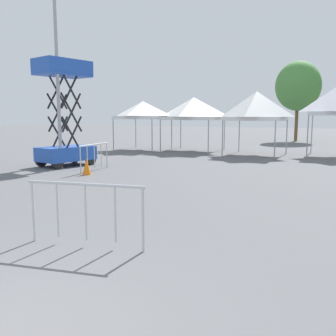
{
  "coord_description": "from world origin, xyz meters",
  "views": [
    {
      "loc": [
        2.97,
        -1.78,
        2.15
      ],
      "look_at": [
        0.25,
        3.61,
        1.3
      ],
      "focal_mm": 39.31,
      "sensor_mm": 36.0,
      "label": 1
    }
  ],
  "objects_px": {
    "canopy_tent_behind_left": "(256,106)",
    "light_pole_near_lift": "(56,49)",
    "canopy_tent_far_right": "(194,109)",
    "tree_behind_tents_right": "(298,86)",
    "canopy_tent_behind_center": "(143,110)",
    "crowd_barrier_mid_lot": "(85,202)",
    "crowd_barrier_near_person": "(94,152)",
    "traffic_cone_lot_center": "(87,167)",
    "scissor_lift": "(65,135)"
  },
  "relations": [
    {
      "from": "canopy_tent_behind_left",
      "to": "tree_behind_tents_right",
      "type": "bearing_deg",
      "value": 88.6
    },
    {
      "from": "scissor_lift",
      "to": "crowd_barrier_near_person",
      "type": "relative_size",
      "value": 2.16
    },
    {
      "from": "canopy_tent_behind_left",
      "to": "scissor_lift",
      "type": "distance_m",
      "value": 10.4
    },
    {
      "from": "crowd_barrier_mid_lot",
      "to": "traffic_cone_lot_center",
      "type": "height_order",
      "value": "crowd_barrier_mid_lot"
    },
    {
      "from": "light_pole_near_lift",
      "to": "traffic_cone_lot_center",
      "type": "height_order",
      "value": "light_pole_near_lift"
    },
    {
      "from": "canopy_tent_behind_left",
      "to": "crowd_barrier_mid_lot",
      "type": "distance_m",
      "value": 15.9
    },
    {
      "from": "tree_behind_tents_right",
      "to": "traffic_cone_lot_center",
      "type": "height_order",
      "value": "tree_behind_tents_right"
    },
    {
      "from": "canopy_tent_far_right",
      "to": "crowd_barrier_near_person",
      "type": "distance_m",
      "value": 9.8
    },
    {
      "from": "traffic_cone_lot_center",
      "to": "crowd_barrier_near_person",
      "type": "bearing_deg",
      "value": 111.35
    },
    {
      "from": "canopy_tent_behind_left",
      "to": "scissor_lift",
      "type": "xyz_separation_m",
      "value": [
        -6.32,
        -8.14,
        -1.38
      ]
    },
    {
      "from": "light_pole_near_lift",
      "to": "tree_behind_tents_right",
      "type": "relative_size",
      "value": 1.24
    },
    {
      "from": "tree_behind_tents_right",
      "to": "crowd_barrier_mid_lot",
      "type": "bearing_deg",
      "value": -88.67
    },
    {
      "from": "canopy_tent_behind_center",
      "to": "canopy_tent_behind_left",
      "type": "relative_size",
      "value": 0.89
    },
    {
      "from": "canopy_tent_far_right",
      "to": "tree_behind_tents_right",
      "type": "height_order",
      "value": "tree_behind_tents_right"
    },
    {
      "from": "scissor_lift",
      "to": "canopy_tent_far_right",
      "type": "bearing_deg",
      "value": 75.95
    },
    {
      "from": "light_pole_near_lift",
      "to": "crowd_barrier_near_person",
      "type": "relative_size",
      "value": 4.07
    },
    {
      "from": "canopy_tent_behind_left",
      "to": "light_pole_near_lift",
      "type": "height_order",
      "value": "light_pole_near_lift"
    },
    {
      "from": "canopy_tent_behind_left",
      "to": "light_pole_near_lift",
      "type": "xyz_separation_m",
      "value": [
        -5.89,
        -8.93,
        2.11
      ]
    },
    {
      "from": "canopy_tent_behind_left",
      "to": "scissor_lift",
      "type": "height_order",
      "value": "scissor_lift"
    },
    {
      "from": "scissor_lift",
      "to": "light_pole_near_lift",
      "type": "bearing_deg",
      "value": -61.42
    },
    {
      "from": "canopy_tent_far_right",
      "to": "tree_behind_tents_right",
      "type": "xyz_separation_m",
      "value": [
        4.41,
        12.56,
        2.1
      ]
    },
    {
      "from": "tree_behind_tents_right",
      "to": "scissor_lift",
      "type": "bearing_deg",
      "value": -107.17
    },
    {
      "from": "traffic_cone_lot_center",
      "to": "canopy_tent_behind_center",
      "type": "bearing_deg",
      "value": 109.02
    },
    {
      "from": "scissor_lift",
      "to": "tree_behind_tents_right",
      "type": "height_order",
      "value": "tree_behind_tents_right"
    },
    {
      "from": "crowd_barrier_mid_lot",
      "to": "canopy_tent_behind_center",
      "type": "bearing_deg",
      "value": 117.6
    },
    {
      "from": "light_pole_near_lift",
      "to": "tree_behind_tents_right",
      "type": "bearing_deg",
      "value": 74.42
    },
    {
      "from": "canopy_tent_behind_center",
      "to": "traffic_cone_lot_center",
      "type": "xyz_separation_m",
      "value": [
        3.4,
        -9.85,
        -2.23
      ]
    },
    {
      "from": "scissor_lift",
      "to": "light_pole_near_lift",
      "type": "distance_m",
      "value": 3.6
    },
    {
      "from": "scissor_lift",
      "to": "crowd_barrier_near_person",
      "type": "xyz_separation_m",
      "value": [
        2.06,
        -0.66,
        -0.58
      ]
    },
    {
      "from": "scissor_lift",
      "to": "traffic_cone_lot_center",
      "type": "height_order",
      "value": "scissor_lift"
    },
    {
      "from": "tree_behind_tents_right",
      "to": "canopy_tent_behind_center",
      "type": "bearing_deg",
      "value": -119.86
    },
    {
      "from": "light_pole_near_lift",
      "to": "crowd_barrier_mid_lot",
      "type": "bearing_deg",
      "value": -44.69
    },
    {
      "from": "crowd_barrier_mid_lot",
      "to": "traffic_cone_lot_center",
      "type": "bearing_deg",
      "value": 129.16
    },
    {
      "from": "light_pole_near_lift",
      "to": "traffic_cone_lot_center",
      "type": "xyz_separation_m",
      "value": [
        2.0,
        -0.81,
        -4.51
      ]
    },
    {
      "from": "tree_behind_tents_right",
      "to": "crowd_barrier_near_person",
      "type": "xyz_separation_m",
      "value": [
        -4.59,
        -22.18,
        -3.96
      ]
    },
    {
      "from": "canopy_tent_behind_center",
      "to": "tree_behind_tents_right",
      "type": "height_order",
      "value": "tree_behind_tents_right"
    },
    {
      "from": "canopy_tent_behind_center",
      "to": "traffic_cone_lot_center",
      "type": "distance_m",
      "value": 10.66
    },
    {
      "from": "canopy_tent_behind_center",
      "to": "canopy_tent_far_right",
      "type": "xyz_separation_m",
      "value": [
        3.21,
        0.7,
        0.08
      ]
    },
    {
      "from": "canopy_tent_behind_center",
      "to": "tree_behind_tents_right",
      "type": "bearing_deg",
      "value": 60.14
    },
    {
      "from": "canopy_tent_behind_center",
      "to": "scissor_lift",
      "type": "height_order",
      "value": "scissor_lift"
    },
    {
      "from": "traffic_cone_lot_center",
      "to": "canopy_tent_far_right",
      "type": "bearing_deg",
      "value": 91.02
    },
    {
      "from": "scissor_lift",
      "to": "canopy_tent_behind_left",
      "type": "bearing_deg",
      "value": 52.15
    },
    {
      "from": "traffic_cone_lot_center",
      "to": "canopy_tent_behind_left",
      "type": "bearing_deg",
      "value": 68.21
    },
    {
      "from": "canopy_tent_behind_left",
      "to": "crowd_barrier_near_person",
      "type": "xyz_separation_m",
      "value": [
        -4.26,
        -8.79,
        -1.96
      ]
    },
    {
      "from": "canopy_tent_behind_center",
      "to": "canopy_tent_behind_left",
      "type": "distance_m",
      "value": 7.29
    },
    {
      "from": "scissor_lift",
      "to": "crowd_barrier_near_person",
      "type": "height_order",
      "value": "scissor_lift"
    },
    {
      "from": "canopy_tent_behind_center",
      "to": "light_pole_near_lift",
      "type": "relative_size",
      "value": 0.37
    },
    {
      "from": "canopy_tent_behind_left",
      "to": "light_pole_near_lift",
      "type": "bearing_deg",
      "value": -123.43
    },
    {
      "from": "canopy_tent_far_right",
      "to": "tree_behind_tents_right",
      "type": "relative_size",
      "value": 0.48
    },
    {
      "from": "canopy_tent_behind_left",
      "to": "traffic_cone_lot_center",
      "type": "xyz_separation_m",
      "value": [
        -3.89,
        -9.73,
        -2.4
      ]
    }
  ]
}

